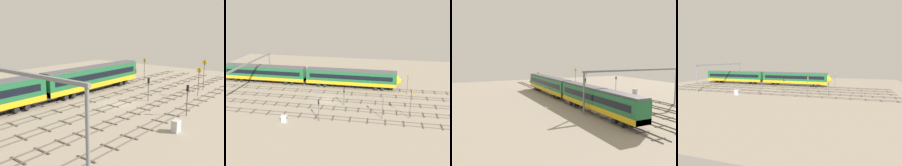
% 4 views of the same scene
% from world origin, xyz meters
% --- Properties ---
extents(ground_plane, '(89.05, 89.05, 0.00)m').
position_xyz_m(ground_plane, '(0.00, 0.00, 0.00)').
color(ground_plane, gray).
extents(track_near_foreground, '(73.05, 2.40, 0.16)m').
position_xyz_m(track_near_foreground, '(0.00, -9.43, 0.07)').
color(track_near_foreground, '#59544C').
rests_on(track_near_foreground, ground).
extents(track_second_near, '(73.05, 2.40, 0.16)m').
position_xyz_m(track_second_near, '(0.00, -4.72, 0.06)').
color(track_second_near, '#59544C').
rests_on(track_second_near, ground).
extents(track_middle, '(73.05, 2.40, 0.16)m').
position_xyz_m(track_middle, '(0.00, 0.00, 0.06)').
color(track_middle, '#59544C').
rests_on(track_middle, ground).
extents(track_second_far, '(73.05, 2.40, 0.16)m').
position_xyz_m(track_second_far, '(-0.00, 4.72, 0.07)').
color(track_second_far, '#59544C').
rests_on(track_second_far, ground).
extents(track_with_train, '(73.05, 2.40, 0.16)m').
position_xyz_m(track_with_train, '(0.00, 9.43, 0.06)').
color(track_with_train, '#59544C').
rests_on(track_with_train, ground).
extents(train, '(50.40, 3.24, 4.80)m').
position_xyz_m(train, '(-7.32, 9.43, 2.66)').
color(train, '#1E6638').
rests_on(train, ground).
extents(overhead_gantry, '(0.40, 24.29, 8.07)m').
position_xyz_m(overhead_gantry, '(-19.63, -0.01, 6.40)').
color(overhead_gantry, slate).
rests_on(overhead_gantry, ground).
extents(speed_sign_near_foreground, '(0.14, 0.89, 5.15)m').
position_xyz_m(speed_sign_near_foreground, '(13.24, -7.80, 3.32)').
color(speed_sign_near_foreground, '#4C4C51').
rests_on(speed_sign_near_foreground, ground).
extents(speed_sign_mid_trackside, '(0.14, 0.90, 5.27)m').
position_xyz_m(speed_sign_mid_trackside, '(19.12, 7.44, 3.39)').
color(speed_sign_mid_trackside, '#4C4C51').
rests_on(speed_sign_mid_trackside, ground).
extents(speed_sign_far_trackside, '(0.14, 0.95, 5.97)m').
position_xyz_m(speed_sign_far_trackside, '(18.66, -6.64, 3.85)').
color(speed_sign_far_trackside, '#4C4C51').
rests_on(speed_sign_far_trackside, ground).
extents(signal_light_trackside_approach, '(0.31, 0.32, 4.45)m').
position_xyz_m(signal_light_trackside_approach, '(1.04, -11.14, 2.92)').
color(signal_light_trackside_approach, '#4C4C51').
rests_on(signal_light_trackside_approach, ground).
extents(signal_light_trackside_departure, '(0.31, 0.32, 3.93)m').
position_xyz_m(signal_light_trackside_departure, '(4.64, -2.62, 2.60)').
color(signal_light_trackside_departure, '#4C4C51').
rests_on(signal_light_trackside_departure, ground).
extents(relay_cabinet, '(1.16, 0.77, 1.44)m').
position_xyz_m(relay_cabinet, '(-5.52, -12.77, 0.72)').
color(relay_cabinet, '#B2B7BC').
rests_on(relay_cabinet, ground).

